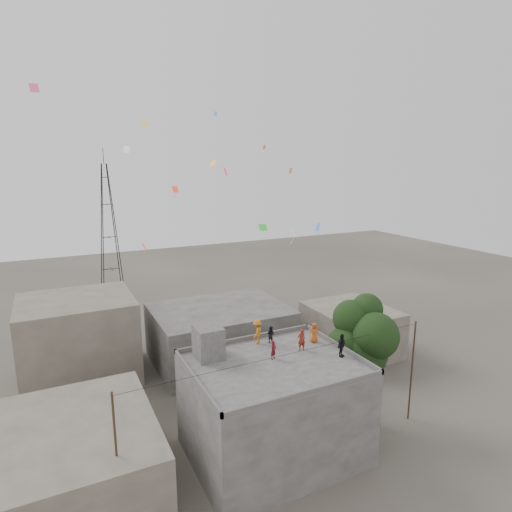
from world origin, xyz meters
The scene contains 18 objects.
ground centered at (0.00, 0.00, 0.00)m, with size 140.00×140.00×0.00m, color #403B35.
main_building centered at (0.00, 0.00, 3.05)m, with size 10.00×8.00×6.10m.
parapet centered at (0.00, 0.00, 6.25)m, with size 10.00×8.00×0.30m.
stair_head_box centered at (-3.20, 2.60, 7.10)m, with size 1.60×1.80×2.00m, color #474542.
neighbor_west centered at (-11.00, 2.00, 2.00)m, with size 8.00×10.00×4.00m, color #5D5649.
neighbor_north centered at (2.00, 14.00, 2.50)m, with size 12.00×9.00×5.00m, color #474542.
neighbor_northwest centered at (-10.00, 16.00, 3.50)m, with size 9.00×8.00×7.00m, color #5D5649.
neighbor_east centered at (14.00, 10.00, 2.20)m, with size 7.00×8.00×4.40m, color #5D5649.
tree centered at (7.37, 0.60, 6.10)m, with size 4.90×4.60×9.10m.
utility_line centered at (0.50, -1.25, 3.83)m, with size 20.12×0.62×7.40m.
transmission_tower centered at (-4.00, 40.00, 9.07)m, with size 2.97×2.97×20.01m.
person_red_adult centered at (2.55, 0.95, 6.83)m, with size 0.53×0.35×1.45m, color maroon.
person_orange_child centered at (3.98, 1.63, 6.77)m, with size 0.66×0.43×1.34m, color #C15316.
person_dark_child centered at (1.32, 2.85, 6.68)m, with size 0.56×0.44×1.16m, color black.
person_dark_adult centered at (4.25, -1.00, 6.85)m, with size 0.88×0.36×1.49m, color black.
person_orange_adult centered at (0.44, 3.11, 6.92)m, with size 1.06×0.61×1.65m, color #C77016.
person_red_child centered at (0.29, 0.58, 6.71)m, with size 0.44×0.29×1.21m, color maroon.
kites centered at (-0.16, 7.34, 16.64)m, with size 19.33×13.33×9.78m.
Camera 1 is at (-11.49, -20.91, 17.86)m, focal length 30.00 mm.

